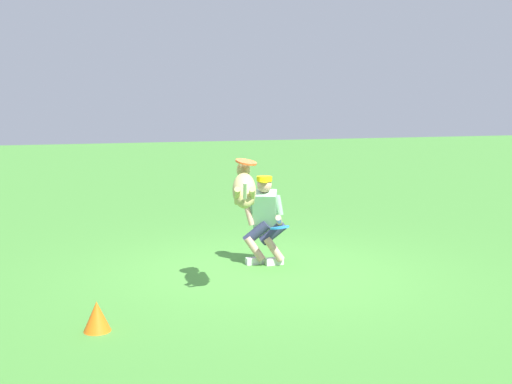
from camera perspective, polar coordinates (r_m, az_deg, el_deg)
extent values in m
plane|color=#478C37|center=(8.74, 0.96, -7.33)|extent=(60.00, 60.00, 0.00)
cube|color=silver|center=(9.18, -0.09, -6.25)|extent=(0.26, 0.10, 0.10)
cylinder|color=tan|center=(9.09, -0.12, -5.17)|extent=(0.33, 0.23, 0.37)
cylinder|color=#2E3352|center=(9.10, 0.05, -3.71)|extent=(0.43, 0.31, 0.37)
cube|color=silver|center=(9.16, 1.66, -6.30)|extent=(0.26, 0.10, 0.10)
cylinder|color=tan|center=(9.06, 1.64, -5.21)|extent=(0.33, 0.23, 0.37)
cylinder|color=#2E3352|center=(9.07, 1.55, -3.74)|extent=(0.43, 0.31, 0.37)
cube|color=#8CBC95|center=(9.05, 0.82, -1.55)|extent=(0.48, 0.51, 0.58)
cylinder|color=#8CBC95|center=(9.04, -0.45, -1.17)|extent=(0.16, 0.14, 0.29)
cylinder|color=#8CBC95|center=(9.00, 2.08, -1.21)|extent=(0.16, 0.14, 0.29)
cylinder|color=tan|center=(8.84, 2.10, -2.58)|extent=(0.20, 0.29, 0.19)
cylinder|color=tan|center=(9.03, -0.61, -2.21)|extent=(0.16, 0.13, 0.27)
sphere|color=tan|center=(8.90, 0.76, 0.63)|extent=(0.21, 0.21, 0.21)
cylinder|color=yellow|center=(8.89, 0.76, 1.21)|extent=(0.22, 0.22, 0.07)
cylinder|color=yellow|center=(8.79, 0.70, 0.94)|extent=(0.12, 0.12, 0.02)
ellipsoid|color=tan|center=(7.39, -1.07, 0.15)|extent=(0.45, 0.69, 0.53)
ellipsoid|color=silver|center=(7.56, -1.10, 0.11)|extent=(0.14, 0.19, 0.17)
sphere|color=tan|center=(7.76, -1.15, 1.92)|extent=(0.17, 0.17, 0.17)
cone|color=tan|center=(7.85, -1.16, 1.84)|extent=(0.11, 0.11, 0.09)
cone|color=tan|center=(7.73, -0.74, 2.46)|extent=(0.06, 0.06, 0.07)
cone|color=tan|center=(7.73, -1.55, 2.45)|extent=(0.06, 0.06, 0.07)
cylinder|color=silver|center=(7.57, -0.47, 0.02)|extent=(0.16, 0.32, 0.25)
cylinder|color=silver|center=(7.57, -1.74, 0.01)|extent=(0.16, 0.32, 0.25)
cylinder|color=tan|center=(7.23, -0.38, -0.36)|extent=(0.16, 0.32, 0.25)
cylinder|color=tan|center=(7.23, -1.70, -0.37)|extent=(0.16, 0.32, 0.25)
cylinder|color=silver|center=(7.02, -1.00, 0.14)|extent=(0.10, 0.21, 0.23)
cylinder|color=#E65B24|center=(7.58, -0.90, 2.74)|extent=(0.30, 0.30, 0.10)
cylinder|color=#2485DF|center=(8.73, 2.17, -3.24)|extent=(0.37, 0.37, 0.07)
cone|color=orange|center=(6.75, -14.23, -10.87)|extent=(0.28, 0.28, 0.31)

